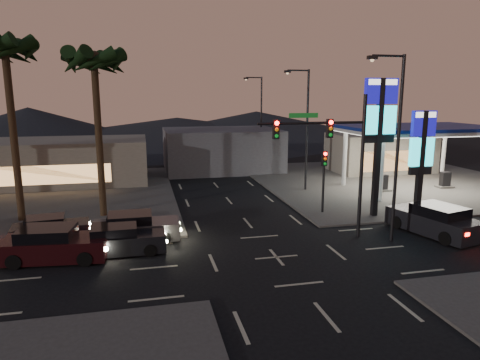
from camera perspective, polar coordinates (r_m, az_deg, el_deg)
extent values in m
plane|color=black|center=(21.73, 4.88, -10.22)|extent=(140.00, 140.00, 0.00)
cube|color=#47443F|center=(42.41, 19.08, -0.12)|extent=(24.00, 24.00, 0.12)
cube|color=#47443F|center=(37.40, -27.64, -2.24)|extent=(24.00, 24.00, 0.12)
cylinder|color=silver|center=(33.54, 18.33, 1.32)|extent=(0.36, 0.36, 5.00)
cylinder|color=silver|center=(38.72, 13.77, 2.82)|extent=(0.36, 0.36, 5.00)
cylinder|color=silver|center=(44.10, 25.50, 3.03)|extent=(0.36, 0.36, 5.00)
cube|color=silver|center=(38.45, 22.70, 6.27)|extent=(12.00, 8.00, 0.50)
cube|color=white|center=(38.48, 22.67, 5.83)|extent=(11.60, 7.60, 0.06)
cube|color=navy|center=(38.44, 22.72, 6.49)|extent=(12.20, 8.20, 0.25)
cube|color=black|center=(37.38, 18.44, -0.37)|extent=(0.80, 0.50, 1.40)
cube|color=black|center=(40.80, 25.67, 0.02)|extent=(0.80, 0.50, 1.40)
cube|color=#726B5B|center=(47.36, 18.12, 3.45)|extent=(10.00, 6.00, 4.00)
cube|color=black|center=(29.01, 17.88, 3.88)|extent=(0.35, 0.35, 9.00)
cube|color=#0F0B7E|center=(28.81, 18.32, 11.20)|extent=(2.20, 0.30, 1.60)
cube|color=white|center=(28.82, 18.39, 12.29)|extent=(1.98, 0.32, 0.35)
cube|color=#19E7F3|center=(28.85, 18.10, 7.63)|extent=(2.20, 0.30, 1.80)
cube|color=black|center=(28.94, 17.96, 5.26)|extent=(2.09, 0.28, 0.50)
cube|color=black|center=(29.68, 22.90, 1.74)|extent=(0.35, 0.35, 7.00)
cube|color=#0F0B7E|center=(29.40, 23.30, 6.94)|extent=(1.60, 0.30, 1.60)
cube|color=white|center=(29.37, 23.38, 8.00)|extent=(1.44, 0.32, 0.35)
cube|color=#19E7F3|center=(29.56, 23.03, 3.46)|extent=(1.60, 0.30, 1.80)
cube|color=black|center=(29.73, 22.86, 1.17)|extent=(1.52, 0.28, 0.50)
cylinder|color=black|center=(24.59, 15.91, 1.59)|extent=(0.20, 0.20, 8.00)
cylinder|color=black|center=(23.02, 9.62, 7.51)|extent=(6.00, 0.14, 0.14)
cube|color=#0C3F14|center=(22.81, 8.47, 8.51)|extent=(1.60, 0.05, 0.25)
cube|color=black|center=(23.44, 11.87, 6.75)|extent=(0.32, 0.25, 1.00)
sphere|color=#FF0C07|center=(23.28, 12.06, 7.53)|extent=(0.22, 0.22, 0.22)
sphere|color=orange|center=(23.30, 12.02, 6.72)|extent=(0.20, 0.20, 0.20)
sphere|color=#0CB226|center=(23.33, 11.99, 5.91)|extent=(0.20, 0.20, 0.20)
cube|color=black|center=(22.36, 4.81, 6.75)|extent=(0.32, 0.25, 1.00)
sphere|color=#FF0C07|center=(22.19, 4.94, 7.57)|extent=(0.22, 0.22, 0.22)
sphere|color=orange|center=(22.21, 4.93, 6.72)|extent=(0.20, 0.20, 0.20)
sphere|color=#0CB226|center=(22.24, 4.92, 5.87)|extent=(0.20, 0.20, 0.20)
cylinder|color=black|center=(29.36, 11.05, -0.65)|extent=(0.16, 0.16, 4.00)
cube|color=black|center=(29.05, 11.18, 2.82)|extent=(0.32, 0.25, 1.00)
sphere|color=#FF0C07|center=(28.87, 11.33, 3.43)|extent=(0.22, 0.22, 0.22)
sphere|color=orange|center=(28.91, 11.30, 2.78)|extent=(0.20, 0.20, 0.20)
sphere|color=#0CB226|center=(28.96, 11.28, 2.14)|extent=(0.20, 0.20, 0.20)
cylinder|color=black|center=(24.37, 20.26, 3.62)|extent=(0.18, 0.18, 10.00)
cylinder|color=black|center=(23.80, 19.19, 15.37)|extent=(1.80, 0.12, 0.12)
cube|color=black|center=(23.34, 17.23, 15.34)|extent=(0.50, 0.25, 0.18)
sphere|color=#FFCC8C|center=(23.33, 17.22, 15.04)|extent=(0.20, 0.20, 0.20)
cylinder|color=black|center=(35.91, 8.92, 6.39)|extent=(0.18, 0.18, 10.00)
cylinder|color=black|center=(35.52, 7.77, 14.28)|extent=(1.80, 0.12, 0.12)
cube|color=black|center=(35.21, 6.35, 14.18)|extent=(0.50, 0.25, 0.18)
sphere|color=#FFCC8C|center=(35.21, 6.35, 13.99)|extent=(0.20, 0.20, 0.20)
cylinder|color=black|center=(49.15, 2.85, 7.76)|extent=(0.18, 0.18, 10.00)
cylinder|color=black|center=(48.87, 1.86, 13.50)|extent=(1.80, 0.12, 0.12)
cube|color=black|center=(48.65, 0.80, 13.40)|extent=(0.50, 0.25, 0.18)
sphere|color=#FFCC8C|center=(48.64, 0.80, 13.25)|extent=(0.20, 0.20, 0.20)
cylinder|color=black|center=(29.01, -18.29, 5.05)|extent=(0.44, 0.44, 10.20)
sphere|color=black|center=(28.97, -18.92, 15.13)|extent=(0.90, 0.90, 0.90)
cone|color=black|center=(28.85, -16.23, 14.70)|extent=(0.90, 2.74, 1.91)
cone|color=black|center=(29.79, -16.89, 14.54)|extent=(2.57, 2.57, 1.91)
cone|color=black|center=(30.23, -18.63, 14.38)|extent=(2.74, 0.90, 1.91)
cone|color=black|center=(29.95, -20.51, 14.30)|extent=(2.57, 2.57, 1.91)
cone|color=black|center=(29.09, -21.51, 14.34)|extent=(0.90, 2.74, 1.91)
cone|color=black|center=(28.14, -21.00, 14.51)|extent=(2.57, 2.57, 1.91)
cone|color=black|center=(27.65, -19.16, 14.70)|extent=(2.74, 0.90, 1.91)
cone|color=black|center=(27.96, -17.14, 14.78)|extent=(2.57, 2.57, 1.91)
cylinder|color=black|center=(29.87, -27.94, 5.06)|extent=(0.44, 0.44, 10.80)
sphere|color=black|center=(29.91, -28.91, 15.38)|extent=(0.90, 0.90, 0.90)
cone|color=black|center=(29.57, -26.35, 15.08)|extent=(0.90, 2.74, 1.91)
cone|color=black|center=(30.55, -26.67, 14.89)|extent=(2.57, 2.57, 1.91)
cone|color=black|center=(31.13, -28.20, 14.67)|extent=(2.74, 0.90, 1.91)
cone|color=black|center=(28.77, -27.54, 15.12)|extent=(2.57, 2.57, 1.91)
cube|color=#726B5B|center=(42.38, -23.26, 2.24)|extent=(16.00, 8.00, 4.00)
cube|color=#4C4C51|center=(46.34, -2.49, 4.08)|extent=(12.00, 9.00, 4.40)
cone|color=black|center=(81.58, -26.29, 6.58)|extent=(40.00, 40.00, 6.00)
cone|color=black|center=(82.22, 2.18, 7.39)|extent=(50.00, 50.00, 5.00)
cone|color=black|center=(79.71, -8.37, 6.80)|extent=(60.00, 60.00, 4.00)
cube|color=black|center=(22.85, -15.58, -8.03)|extent=(4.48, 1.99, 0.91)
cube|color=black|center=(22.68, -16.42, -6.62)|extent=(2.26, 1.77, 0.65)
cylinder|color=black|center=(23.74, -12.09, -7.73)|extent=(0.65, 0.26, 0.64)
cylinder|color=black|center=(22.12, -11.89, -9.14)|extent=(0.65, 0.26, 0.64)
cylinder|color=black|center=(23.82, -18.94, -8.03)|extent=(0.65, 0.26, 0.64)
cylinder|color=black|center=(22.21, -19.26, -9.46)|extent=(0.65, 0.26, 0.64)
sphere|color=#FFF2BF|center=(23.44, -10.11, -7.12)|extent=(0.22, 0.22, 0.22)
sphere|color=#FFF2BF|center=(22.30, -9.86, -8.07)|extent=(0.22, 0.22, 0.22)
cube|color=#FF140A|center=(23.55, -21.01, -7.41)|extent=(0.09, 0.25, 0.14)
cube|color=#FF140A|center=(22.41, -21.34, -8.38)|extent=(0.09, 0.25, 0.14)
cube|color=black|center=(22.94, -23.37, -8.30)|extent=(5.19, 2.62, 1.02)
cube|color=black|center=(22.83, -24.33, -6.67)|extent=(2.69, 2.18, 0.74)
cylinder|color=black|center=(23.50, -18.91, -8.18)|extent=(0.75, 0.35, 0.73)
cylinder|color=black|center=(21.73, -19.96, -9.85)|extent=(0.75, 0.35, 0.73)
cylinder|color=black|center=(24.38, -26.30, -8.06)|extent=(0.75, 0.35, 0.73)
cylinder|color=black|center=(22.68, -27.91, -9.62)|extent=(0.75, 0.35, 0.73)
sphere|color=#FFF2BF|center=(22.95, -16.87, -7.62)|extent=(0.25, 0.25, 0.25)
sphere|color=#FFF2BF|center=(21.69, -17.49, -8.77)|extent=(0.25, 0.25, 0.25)
cube|color=#FF140A|center=(24.32, -28.64, -7.25)|extent=(0.12, 0.29, 0.16)
cube|color=#575759|center=(24.51, -13.64, -6.54)|extent=(4.70, 2.01, 0.96)
cube|color=black|center=(24.34, -14.46, -5.13)|extent=(2.36, 1.83, 0.69)
cylinder|color=black|center=(25.45, -10.20, -6.31)|extent=(0.68, 0.26, 0.68)
cylinder|color=black|center=(23.73, -10.02, -7.61)|extent=(0.68, 0.26, 0.68)
cylinder|color=black|center=(25.54, -16.94, -6.57)|extent=(0.68, 0.26, 0.68)
cylinder|color=black|center=(23.82, -17.27, -7.88)|extent=(0.68, 0.26, 0.68)
sphere|color=#FFF2BF|center=(25.14, -8.25, -5.71)|extent=(0.23, 0.23, 0.23)
sphere|color=#FFF2BF|center=(23.92, -8.02, -6.58)|extent=(0.23, 0.23, 0.23)
cube|color=#FF140A|center=(25.26, -18.97, -5.93)|extent=(0.09, 0.27, 0.15)
cube|color=#FF140A|center=(24.05, -19.30, -6.81)|extent=(0.09, 0.27, 0.15)
cube|color=black|center=(26.21, -23.86, -6.23)|extent=(4.19, 2.16, 0.82)
cube|color=black|center=(26.09, -24.55, -5.11)|extent=(2.18, 1.78, 0.59)
cylinder|color=black|center=(26.94, -20.99, -6.02)|extent=(0.61, 0.29, 0.58)
cylinder|color=black|center=(25.46, -21.05, -7.01)|extent=(0.61, 0.29, 0.58)
cylinder|color=black|center=(27.15, -26.42, -6.33)|extent=(0.61, 0.29, 0.58)
cylinder|color=black|center=(25.68, -26.80, -7.33)|extent=(0.61, 0.29, 0.58)
sphere|color=#FFF2BF|center=(26.63, -19.46, -5.49)|extent=(0.20, 0.20, 0.20)
sphere|color=#FFF2BF|center=(25.58, -19.44, -6.17)|extent=(0.20, 0.20, 0.20)
cube|color=#FF140A|center=(26.94, -28.08, -5.84)|extent=(0.10, 0.24, 0.13)
cube|color=#FF140A|center=(25.90, -28.42, -6.52)|extent=(0.10, 0.24, 0.13)
cube|color=black|center=(27.36, 24.34, -5.22)|extent=(3.45, 5.66, 1.08)
cube|color=black|center=(26.96, 25.06, -3.92)|extent=(2.63, 3.06, 0.78)
cylinder|color=black|center=(27.71, 20.26, -5.30)|extent=(0.47, 0.81, 0.77)
cylinder|color=black|center=(29.21, 22.99, -4.67)|extent=(0.47, 0.81, 0.77)
cylinder|color=black|center=(25.68, 25.78, -7.02)|extent=(0.47, 0.81, 0.77)
cylinder|color=black|center=(27.29, 28.40, -6.22)|extent=(0.47, 0.81, 0.77)
cube|color=#FF140A|center=(25.26, 28.02, -6.43)|extent=(0.31, 0.17, 0.17)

